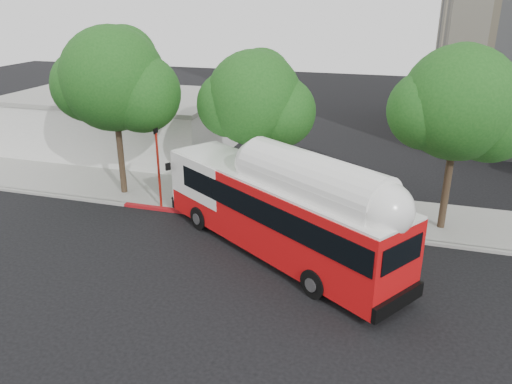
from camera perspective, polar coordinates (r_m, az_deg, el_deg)
ground at (r=22.91m, az=-2.21°, el=-7.48°), size 120.00×120.00×0.00m
sidewalk at (r=28.49m, az=2.01°, el=-1.28°), size 60.00×5.00×0.15m
curb_strip at (r=26.19m, az=0.54°, el=-3.39°), size 60.00×0.30×0.15m
red_curb_segment at (r=27.10m, az=-5.56°, el=-2.60°), size 10.00×0.32×0.16m
street_tree_left at (r=29.14m, az=-15.13°, el=11.90°), size 6.67×5.80×9.74m
street_tree_mid at (r=26.52m, az=0.66°, el=10.20°), size 5.75×5.00×8.62m
street_tree_right at (r=25.42m, az=23.10°, el=8.82°), size 6.21×5.40×9.18m
low_commercial_bldg at (r=39.86m, az=-15.04°, el=7.78°), size 16.20×10.20×4.25m
transit_bus at (r=22.46m, az=2.48°, el=-2.49°), size 13.23×9.91×4.22m
signal_pole at (r=27.63m, az=-11.08°, el=2.64°), size 0.13×0.43×4.59m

